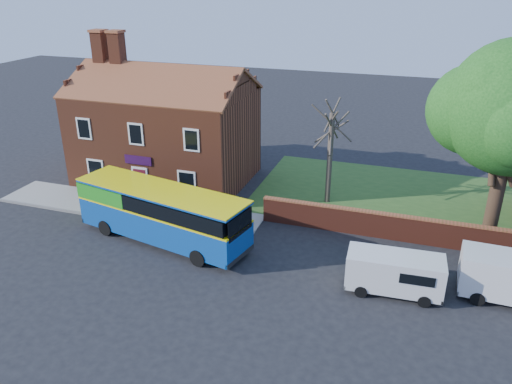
% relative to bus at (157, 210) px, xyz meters
% --- Properties ---
extents(ground, '(120.00, 120.00, 0.00)m').
position_rel_bus_xyz_m(ground, '(3.05, -2.74, -1.83)').
color(ground, black).
rests_on(ground, ground).
extents(pavement, '(18.00, 3.50, 0.12)m').
position_rel_bus_xyz_m(pavement, '(-3.95, 3.01, -1.77)').
color(pavement, gray).
rests_on(pavement, ground).
extents(kerb, '(18.00, 0.15, 0.14)m').
position_rel_bus_xyz_m(kerb, '(-3.95, 1.26, -1.76)').
color(kerb, slate).
rests_on(kerb, ground).
extents(grass_strip, '(26.00, 12.00, 0.04)m').
position_rel_bus_xyz_m(grass_strip, '(16.05, 10.26, -1.81)').
color(grass_strip, '#426B28').
rests_on(grass_strip, ground).
extents(shop_building, '(12.30, 8.13, 10.50)m').
position_rel_bus_xyz_m(shop_building, '(-3.97, 8.76, 1.59)').
color(shop_building, brown).
rests_on(shop_building, ground).
extents(boundary_wall, '(22.00, 0.38, 1.60)m').
position_rel_bus_xyz_m(boundary_wall, '(16.05, 4.26, -1.01)').
color(boundary_wall, maroon).
rests_on(boundary_wall, ground).
extents(bus, '(10.90, 4.80, 3.22)m').
position_rel_bus_xyz_m(bus, '(0.00, 0.00, 0.00)').
color(bus, '#0D4499').
rests_on(bus, ground).
extents(van_near, '(4.61, 2.08, 1.99)m').
position_rel_bus_xyz_m(van_near, '(13.33, -1.14, -0.72)').
color(van_near, silver).
rests_on(van_near, ground).
extents(bare_tree, '(2.53, 3.01, 6.74)m').
position_rel_bus_xyz_m(bare_tree, '(8.28, 8.22, 1.63)').
color(bare_tree, '#4C4238').
rests_on(bare_tree, ground).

